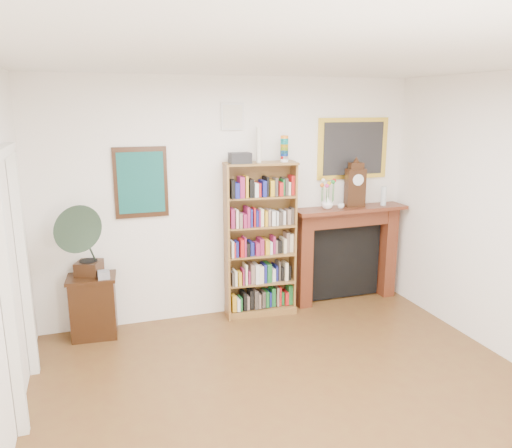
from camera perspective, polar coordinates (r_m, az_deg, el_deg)
The scene contains 15 objects.
room at distance 3.60m, azimuth 8.28°, elevation -4.20°, with size 4.51×5.01×2.81m.
door_casing at distance 4.48m, azimuth -25.94°, elevation -3.76°, with size 0.08×1.02×2.17m.
teal_poster at distance 5.62m, azimuth -13.02°, elevation 4.64°, with size 0.58×0.04×0.78m.
small_picture at distance 5.75m, azimuth -2.71°, elevation 12.17°, with size 0.26×0.04×0.30m.
gilt_painting at distance 6.37m, azimuth 11.02°, elevation 8.47°, with size 0.95×0.04×0.75m.
bookshelf at distance 5.88m, azimuth 0.50°, elevation -0.83°, with size 0.87×0.38×2.12m.
side_cabinet at distance 5.77m, azimuth -18.08°, elevation -8.96°, with size 0.51×0.37×0.69m, color black.
fireplace at distance 6.48m, azimuth 10.26°, elevation -2.37°, with size 1.47×0.37×1.24m.
gramophone at distance 5.45m, azimuth -18.84°, elevation -1.41°, with size 0.69×0.76×0.81m.
cd_stack at distance 5.53m, azimuth -17.00°, elevation -5.56°, with size 0.12×0.12×0.08m, color #B0AFBC.
mantel_clock at distance 6.32m, azimuth 11.27°, elevation 4.33°, with size 0.25×0.15×0.55m.
flower_vase at distance 6.15m, azimuth 8.16°, elevation 2.39°, with size 0.14×0.14×0.14m, color white.
teacup at distance 6.20m, azimuth 9.68°, elevation 2.04°, with size 0.08×0.08×0.06m, color silver.
bottle_left at distance 6.50m, azimuth 14.38°, elevation 3.13°, with size 0.07×0.07×0.24m, color silver.
bottle_right at distance 6.52m, azimuth 14.42°, elevation 2.99°, with size 0.06×0.06×0.20m, color silver.
Camera 1 is at (-1.56, -3.06, 2.49)m, focal length 35.00 mm.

